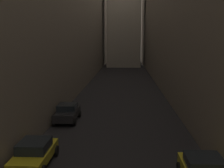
# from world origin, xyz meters

# --- Properties ---
(ground_plane) EXTENTS (264.00, 264.00, 0.00)m
(ground_plane) POSITION_xyz_m (0.00, 48.00, 0.00)
(ground_plane) COLOR black
(building_block_left) EXTENTS (12.59, 108.00, 24.10)m
(building_block_left) POSITION_xyz_m (-11.80, 50.00, 12.05)
(building_block_left) COLOR #60594F
(building_block_left) RESTS_ON ground
(building_block_right) EXTENTS (11.05, 108.00, 21.03)m
(building_block_right) POSITION_xyz_m (11.03, 50.00, 10.51)
(building_block_right) COLOR #60594F
(building_block_right) RESTS_ON ground
(parked_car_left_third) EXTENTS (1.94, 4.15, 1.43)m
(parked_car_left_third) POSITION_xyz_m (-4.40, 17.76, 0.74)
(parked_car_left_third) COLOR #A59919
(parked_car_left_third) RESTS_ON ground
(parked_car_left_far) EXTENTS (1.92, 3.95, 1.48)m
(parked_car_left_far) POSITION_xyz_m (-4.40, 26.91, 0.76)
(parked_car_left_far) COLOR black
(parked_car_left_far) RESTS_ON ground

